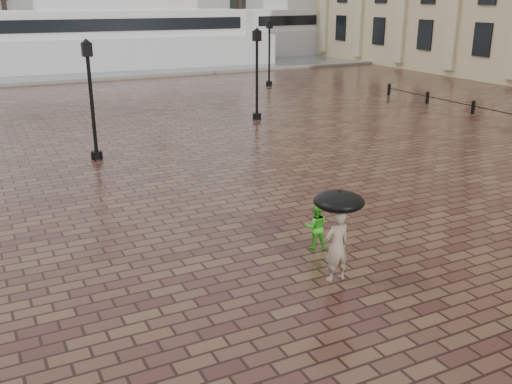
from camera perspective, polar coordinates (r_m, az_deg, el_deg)
The scene contains 10 objects.
ground at distance 16.73m, azimuth 12.58°, elevation -2.51°, with size 300.00×300.00×0.00m, color #371C19.
harbour_water at distance 104.60m, azimuth -21.79°, elevation 14.42°, with size 240.00×240.00×0.00m, color #434D52.
quay_edge at distance 45.48m, azimuth -13.87°, elevation 10.88°, with size 80.00×0.60×0.30m, color slate.
far_shore at distance 172.31m, azimuth -24.24°, elevation 15.75°, with size 300.00×60.00×2.00m, color #4C4C47.
street_lamps at distance 30.88m, azimuth -10.57°, elevation 11.85°, with size 21.44×14.44×4.40m.
adult_pedestrian at distance 12.64m, azimuth 8.07°, elevation -5.37°, with size 0.60×0.40×1.65m, color gray.
child_pedestrian at distance 14.23m, azimuth 6.02°, elevation -3.49°, with size 0.57×0.44×1.17m, color green.
ferry_near at distance 53.51m, azimuth -13.61°, elevation 14.97°, with size 27.91×8.23×9.04m.
ferry_far at distance 67.62m, azimuth 6.63°, elevation 16.01°, with size 26.95×8.32×8.71m.
umbrella at distance 12.25m, azimuth 8.30°, elevation -0.93°, with size 1.10×1.10×1.13m.
Camera 1 is at (-10.06, -11.94, 6.00)m, focal length 40.00 mm.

